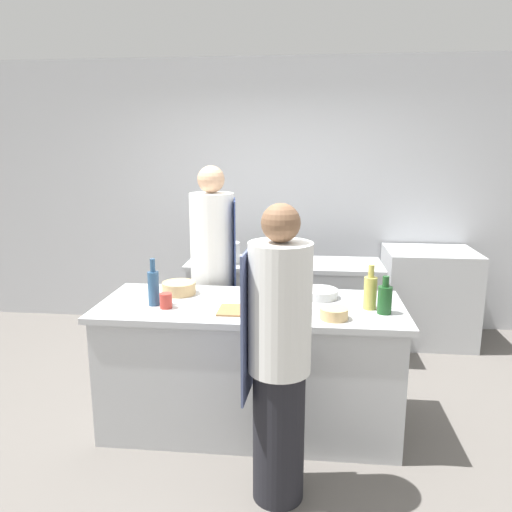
% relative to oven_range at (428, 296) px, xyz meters
% --- Properties ---
extents(ground_plane, '(16.00, 16.00, 0.00)m').
position_rel_oven_range_xyz_m(ground_plane, '(-1.57, -1.73, -0.46)').
color(ground_plane, '#605B56').
extents(wall_back, '(8.00, 0.06, 2.80)m').
position_rel_oven_range_xyz_m(wall_back, '(-1.57, 0.40, 0.94)').
color(wall_back, silver).
rests_on(wall_back, ground_plane).
extents(prep_counter, '(2.03, 0.81, 0.88)m').
position_rel_oven_range_xyz_m(prep_counter, '(-1.57, -1.73, -0.02)').
color(prep_counter, '#B7BABC').
rests_on(prep_counter, ground_plane).
extents(pass_counter, '(1.76, 0.59, 0.88)m').
position_rel_oven_range_xyz_m(pass_counter, '(-1.41, -0.47, -0.02)').
color(pass_counter, '#B7BABC').
rests_on(pass_counter, ground_plane).
extents(oven_range, '(0.85, 0.70, 0.92)m').
position_rel_oven_range_xyz_m(oven_range, '(0.00, 0.00, 0.00)').
color(oven_range, '#B7BABC').
rests_on(oven_range, ground_plane).
extents(chef_at_prep_near, '(0.35, 0.33, 1.64)m').
position_rel_oven_range_xyz_m(chef_at_prep_near, '(-1.34, -2.45, 0.36)').
color(chef_at_prep_near, black).
rests_on(chef_at_prep_near, ground_plane).
extents(chef_at_stove, '(0.38, 0.36, 1.77)m').
position_rel_oven_range_xyz_m(chef_at_stove, '(-1.95, -1.08, 0.43)').
color(chef_at_stove, black).
rests_on(chef_at_stove, ground_plane).
extents(bottle_olive_oil, '(0.09, 0.09, 0.24)m').
position_rel_oven_range_xyz_m(bottle_olive_oil, '(-0.71, -1.84, 0.52)').
color(bottle_olive_oil, '#19471E').
rests_on(bottle_olive_oil, prep_counter).
extents(bottle_vinegar, '(0.06, 0.06, 0.20)m').
position_rel_oven_range_xyz_m(bottle_vinegar, '(-1.44, -1.68, 0.50)').
color(bottle_vinegar, black).
rests_on(bottle_vinegar, prep_counter).
extents(bottle_wine, '(0.08, 0.08, 0.29)m').
position_rel_oven_range_xyz_m(bottle_wine, '(-0.79, -1.75, 0.54)').
color(bottle_wine, '#B2A84C').
rests_on(bottle_wine, prep_counter).
extents(bottle_cooking_oil, '(0.09, 0.09, 0.20)m').
position_rel_oven_range_xyz_m(bottle_cooking_oil, '(-1.45, -1.46, 0.50)').
color(bottle_cooking_oil, '#5B2319').
rests_on(bottle_cooking_oil, prep_counter).
extents(bottle_sauce, '(0.07, 0.07, 0.31)m').
position_rel_oven_range_xyz_m(bottle_sauce, '(-2.20, -1.82, 0.55)').
color(bottle_sauce, '#2D5175').
rests_on(bottle_sauce, prep_counter).
extents(bottle_water, '(0.09, 0.09, 0.22)m').
position_rel_oven_range_xyz_m(bottle_water, '(-1.31, -1.56, 0.51)').
color(bottle_water, silver).
rests_on(bottle_water, prep_counter).
extents(bowl_mixing_large, '(0.24, 0.24, 0.09)m').
position_rel_oven_range_xyz_m(bowl_mixing_large, '(-2.10, -1.55, 0.46)').
color(bowl_mixing_large, tan).
rests_on(bowl_mixing_large, prep_counter).
extents(bowl_prep_small, '(0.17, 0.17, 0.07)m').
position_rel_oven_range_xyz_m(bowl_prep_small, '(-1.03, -1.97, 0.46)').
color(bowl_prep_small, tan).
rests_on(bowl_prep_small, prep_counter).
extents(bowl_ceramic_blue, '(0.26, 0.26, 0.06)m').
position_rel_oven_range_xyz_m(bowl_ceramic_blue, '(-1.11, -1.54, 0.45)').
color(bowl_ceramic_blue, '#B7BABC').
rests_on(bowl_ceramic_blue, prep_counter).
extents(cup, '(0.08, 0.08, 0.10)m').
position_rel_oven_range_xyz_m(cup, '(-2.11, -1.88, 0.47)').
color(cup, '#B2382D').
rests_on(cup, prep_counter).
extents(cutting_board, '(0.34, 0.23, 0.01)m').
position_rel_oven_range_xyz_m(cutting_board, '(-1.59, -1.89, 0.43)').
color(cutting_board, olive).
rests_on(cutting_board, prep_counter).
extents(stockpot, '(0.23, 0.23, 0.19)m').
position_rel_oven_range_xyz_m(stockpot, '(-1.92, -0.55, 0.51)').
color(stockpot, '#B7BABC').
rests_on(stockpot, pass_counter).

